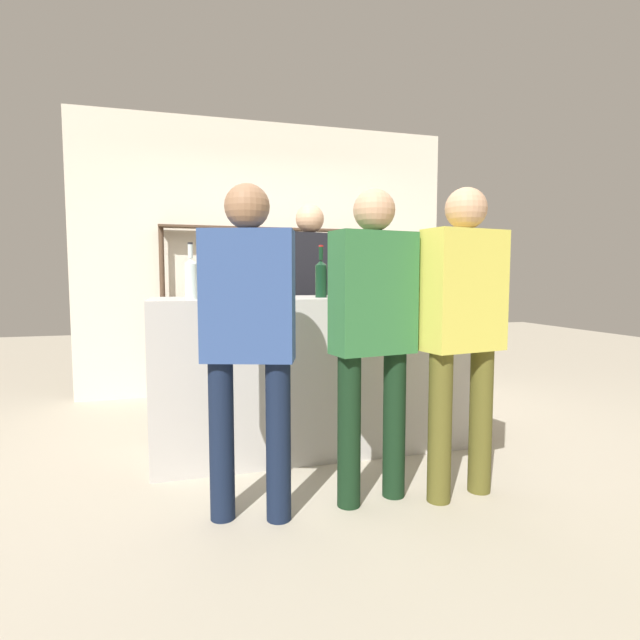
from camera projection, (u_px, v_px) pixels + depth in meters
The scene contains 14 objects.
ground_plane at pixel (320, 447), 3.56m from camera, with size 16.00×16.00×0.00m, color #B2A893.
bar_counter at pixel (320, 373), 3.51m from camera, with size 2.28×0.68×1.07m, color #B7B2AD.
back_wall at pixel (269, 259), 5.29m from camera, with size 3.88×0.12×2.80m, color beige.
back_shelf at pixel (273, 284), 5.14m from camera, with size 2.23×0.18×1.71m.
counter_bottle_0 at pixel (191, 277), 3.08m from camera, with size 0.08×0.08×0.35m.
counter_bottle_1 at pixel (202, 277), 3.27m from camera, with size 0.08×0.08×0.36m.
counter_bottle_2 at pixel (321, 277), 3.38m from camera, with size 0.08×0.08×0.35m.
counter_bottle_3 at pixel (423, 279), 3.68m from camera, with size 0.07×0.07×0.33m.
ice_bucket at pixel (346, 283), 3.53m from camera, with size 0.23×0.23×0.20m.
cork_jar at pixel (252, 286), 3.42m from camera, with size 0.13×0.13×0.15m.
customer_left at pixel (249, 327), 2.42m from camera, with size 0.48×0.32×1.65m.
customer_right at pixel (463, 319), 2.68m from camera, with size 0.48×0.27×1.68m.
server_behind_counter at pixel (310, 292), 4.23m from camera, with size 0.46×0.27×1.81m.
customer_center at pixel (373, 321), 2.62m from camera, with size 0.47×0.26×1.66m.
Camera 1 is at (-0.96, -3.33, 1.21)m, focal length 28.00 mm.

